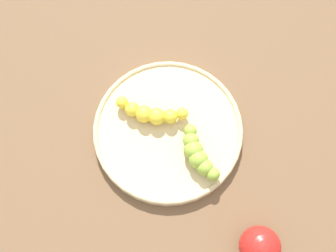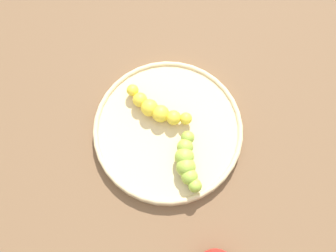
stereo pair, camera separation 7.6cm
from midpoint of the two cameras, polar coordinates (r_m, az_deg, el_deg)
name	(u,v)px [view 1 (the left image)]	position (r m, az deg, el deg)	size (l,w,h in m)	color
ground_plane	(168,132)	(0.80, -2.70, -1.26)	(2.40, 2.40, 0.00)	brown
fruit_bowl	(168,130)	(0.79, -2.74, -1.01)	(0.29, 0.29, 0.02)	#D1B784
banana_yellow	(151,113)	(0.78, -5.20, 1.36)	(0.05, 0.14, 0.03)	yellow
banana_green	(198,154)	(0.75, 1.27, -4.39)	(0.10, 0.08, 0.04)	#8CAD38
apple_red	(260,247)	(0.74, 9.73, -16.73)	(0.07, 0.07, 0.07)	red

